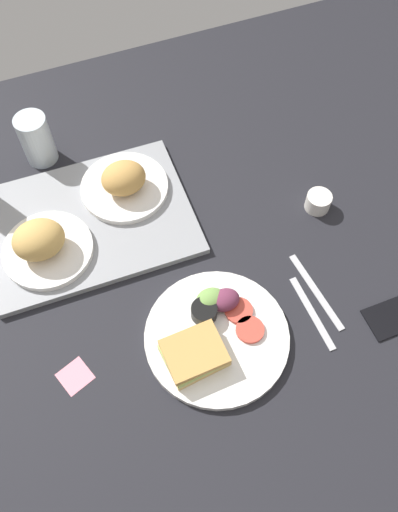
{
  "coord_description": "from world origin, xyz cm",
  "views": [
    {
      "loc": [
        -17.56,
        -47.15,
        96.23
      ],
      "look_at": [
        2.0,
        3.0,
        4.0
      ],
      "focal_mm": 36.41,
      "sensor_mm": 36.0,
      "label": 1
    }
  ],
  "objects": [
    {
      "name": "bread_plate_far",
      "position": [
        -6.8,
        26.6,
        4.38
      ],
      "size": [
        19.86,
        19.86,
        8.16
      ],
      "color": "white",
      "rests_on": "serving_tray"
    },
    {
      "name": "drinking_glass",
      "position": [
        -22.19,
        44.57,
        6.28
      ],
      "size": [
        7.28,
        7.28,
        12.57
      ],
      "primitive_type": "cylinder",
      "color": "silver",
      "rests_on": "ground_plane"
    },
    {
      "name": "plate_with_salad",
      "position": [
        -1.4,
        -13.15,
        1.72
      ],
      "size": [
        28.32,
        28.32,
        5.4
      ],
      "color": "white",
      "rests_on": "ground_plane"
    },
    {
      "name": "ground_plane",
      "position": [
        0.0,
        0.0,
        -1.5
      ],
      "size": [
        190.0,
        150.0,
        3.0
      ],
      "primitive_type": "cube",
      "color": "black"
    },
    {
      "name": "knife",
      "position": [
        22.26,
        -11.57,
        0.25
      ],
      "size": [
        3.04,
        19.05,
        0.5
      ],
      "primitive_type": "cube",
      "rotation": [
        0.0,
        0.0,
        1.66
      ],
      "color": "#B7B7BC",
      "rests_on": "ground_plane"
    },
    {
      "name": "fork",
      "position": [
        19.26,
        -15.57,
        0.25
      ],
      "size": [
        1.76,
        17.03,
        0.5
      ],
      "primitive_type": "cube",
      "rotation": [
        0.0,
        0.0,
        1.59
      ],
      "color": "#B7B7BC",
      "rests_on": "ground_plane"
    },
    {
      "name": "bread_plate_near",
      "position": [
        -27.33,
        17.0,
        4.88
      ],
      "size": [
        19.15,
        19.15,
        8.75
      ],
      "color": "white",
      "rests_on": "serving_tray"
    },
    {
      "name": "serving_tray",
      "position": [
        -16.85,
        21.95,
        0.8
      ],
      "size": [
        45.68,
        33.93,
        1.6
      ],
      "primitive_type": "cube",
      "rotation": [
        0.0,
        0.0,
        -0.02
      ],
      "color": "gray",
      "rests_on": "ground_plane"
    },
    {
      "name": "espresso_cup",
      "position": [
        32.48,
        7.54,
        2.0
      ],
      "size": [
        5.6,
        5.6,
        4.0
      ],
      "primitive_type": "cylinder",
      "color": "silver",
      "rests_on": "ground_plane"
    },
    {
      "name": "sticky_note",
      "position": [
        -28.59,
        -10.88,
        0.06
      ],
      "size": [
        7.18,
        7.18,
        0.12
      ],
      "primitive_type": "cube",
      "rotation": [
        0.0,
        0.0,
        0.35
      ],
      "color": "pink",
      "rests_on": "ground_plane"
    }
  ]
}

